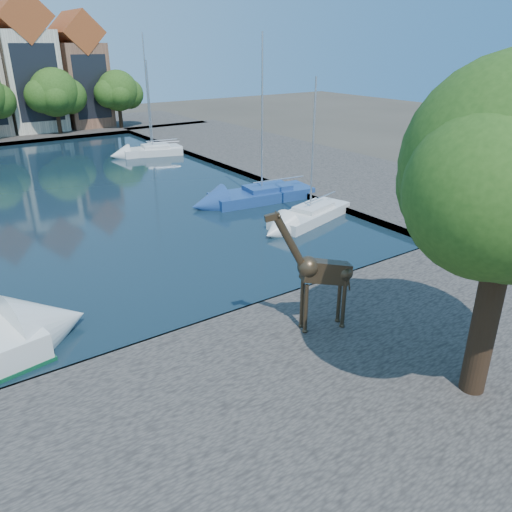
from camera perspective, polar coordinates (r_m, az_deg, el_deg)
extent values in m
plane|color=#38332B|center=(20.48, -11.73, -10.26)|extent=(160.00, 160.00, 0.00)
cube|color=black|center=(42.00, -25.18, 5.73)|extent=(38.00, 50.00, 0.08)
cube|color=#4D4843|center=(15.44, -0.41, -21.64)|extent=(50.00, 14.00, 0.50)
cube|color=#4D4843|center=(51.88, 3.10, 11.15)|extent=(14.00, 52.00, 0.50)
cylinder|color=#332114|center=(17.27, 24.80, -6.31)|extent=(0.80, 0.80, 5.50)
sphere|color=#214313|center=(14.07, 25.33, 6.41)|extent=(4.48, 4.48, 4.48)
cube|color=beige|center=(73.65, -24.46, 17.75)|extent=(6.37, 9.00, 12.00)
cube|color=brown|center=(73.56, -25.49, 23.45)|extent=(6.43, 9.18, 6.43)
cube|color=black|center=(69.28, -23.66, 17.64)|extent=(5.20, 0.05, 9.00)
cube|color=brown|center=(75.27, -19.34, 17.97)|extent=(5.39, 9.00, 10.50)
cube|color=brown|center=(75.08, -20.04, 22.85)|extent=(5.44, 9.18, 5.44)
cube|color=black|center=(70.99, -18.24, 17.86)|extent=(4.40, 0.05, 7.88)
cylinder|color=#332114|center=(69.06, -21.63, 14.21)|extent=(0.50, 0.50, 3.20)
sphere|color=#224313|center=(68.70, -22.06, 16.95)|extent=(5.80, 5.80, 5.80)
sphere|color=#224313|center=(69.47, -20.61, 16.72)|extent=(4.35, 4.35, 4.35)
sphere|color=#224313|center=(67.98, -23.27, 16.47)|extent=(4.06, 4.06, 4.06)
cylinder|color=#332114|center=(71.36, -15.25, 15.25)|extent=(0.50, 0.50, 3.20)
sphere|color=#224313|center=(71.02, -15.53, 17.76)|extent=(5.20, 5.20, 5.20)
sphere|color=#224313|center=(71.89, -14.35, 17.52)|extent=(3.90, 3.90, 3.90)
sphere|color=#224313|center=(70.20, -16.52, 17.39)|extent=(3.64, 3.64, 3.64)
cylinder|color=#3E2F1F|center=(19.68, 5.72, -6.03)|extent=(0.16, 0.16, 2.10)
cylinder|color=#3E2F1F|center=(20.04, 5.28, -5.44)|extent=(0.16, 0.16, 2.10)
cylinder|color=#3E2F1F|center=(20.26, 9.98, -5.39)|extent=(0.16, 0.16, 2.10)
cylinder|color=#3E2F1F|center=(20.61, 9.48, -4.83)|extent=(0.16, 0.16, 2.10)
cube|color=#3E2F1F|center=(19.52, 7.99, -1.79)|extent=(2.10, 1.20, 1.23)
cylinder|color=#3E2F1F|center=(18.48, 3.96, 1.52)|extent=(1.37, 0.74, 2.17)
cube|color=#3E2F1F|center=(17.89, 1.86, 4.47)|extent=(0.61, 0.37, 0.33)
cube|color=silver|center=(33.77, 6.20, 4.83)|extent=(6.97, 4.03, 0.90)
cube|color=silver|center=(33.68, 6.22, 5.31)|extent=(3.22, 2.34, 0.50)
cylinder|color=#B2B2B7|center=(32.64, 6.54, 12.31)|extent=(0.12, 0.12, 8.47)
cube|color=navy|center=(37.96, 0.67, 7.12)|extent=(8.11, 3.66, 0.99)
cube|color=navy|center=(37.87, 0.67, 7.60)|extent=(3.63, 2.32, 0.55)
cylinder|color=#B2B2B7|center=(36.77, 0.71, 15.76)|extent=(0.13, 0.13, 10.95)
cube|color=silver|center=(55.16, -11.81, 11.78)|extent=(6.36, 2.80, 0.99)
cube|color=silver|center=(55.10, -11.84, 12.11)|extent=(2.84, 1.79, 0.55)
cylinder|color=#B2B2B7|center=(54.34, -12.33, 17.81)|extent=(0.13, 0.13, 11.13)
cube|color=beige|center=(54.83, -11.64, 11.69)|extent=(6.31, 3.78, 0.92)
cube|color=beige|center=(54.77, -11.67, 12.00)|extent=(2.92, 2.18, 0.51)
cylinder|color=#B2B2B7|center=(54.12, -12.05, 16.46)|extent=(0.12, 0.12, 8.70)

